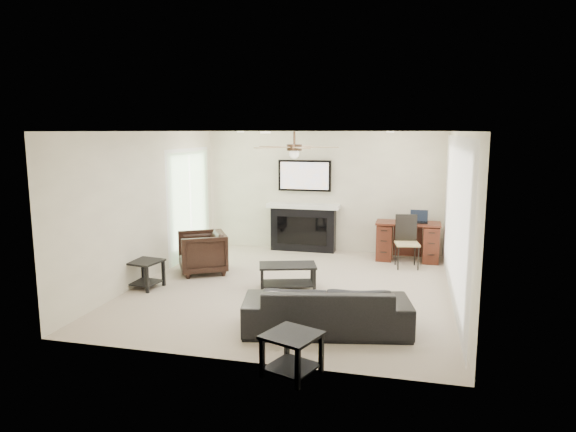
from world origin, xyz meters
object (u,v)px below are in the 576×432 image
sofa (327,308)px  fireplace_unit (303,206)px  coffee_table (288,277)px  desk (407,241)px  armchair (202,253)px

sofa → fireplace_unit: 4.47m
coffee_table → desk: bearing=34.7°
sofa → armchair: (-2.60, 2.15, 0.07)m
fireplace_unit → desk: bearing=-8.6°
coffee_table → armchair: bearing=144.9°
coffee_table → fireplace_unit: bearing=79.7°
armchair → coffee_table: 1.79m
sofa → desk: desk is taller
coffee_table → fireplace_unit: fireplace_unit is taller
armchair → fireplace_unit: fireplace_unit is taller
sofa → coffee_table: size_ratio=2.31×
armchair → coffee_table: (1.70, -0.55, -0.17)m
sofa → armchair: size_ratio=2.56×
fireplace_unit → coffee_table: bearing=-83.2°
fireplace_unit → desk: (2.15, -0.32, -0.57)m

